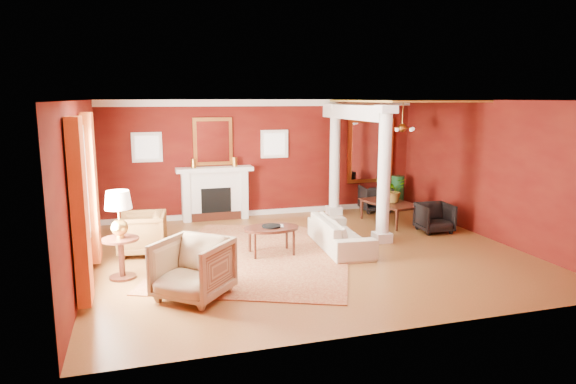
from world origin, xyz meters
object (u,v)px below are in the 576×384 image
object	(u,v)px
armchair_leopard	(142,231)
coffee_table	(271,229)
sofa	(340,228)
side_table	(119,220)
armchair_stripe	(193,266)
dining_table	(391,206)

from	to	relation	value
armchair_leopard	coffee_table	world-z (taller)	armchair_leopard
sofa	armchair_leopard	distance (m)	3.84
sofa	side_table	bearing A→B (deg)	102.18
armchair_stripe	side_table	world-z (taller)	side_table
side_table	armchair_leopard	bearing A→B (deg)	75.36
side_table	dining_table	size ratio (longest dim) A/B	1.01
side_table	dining_table	world-z (taller)	side_table
coffee_table	side_table	bearing A→B (deg)	-168.12
sofa	side_table	world-z (taller)	side_table
sofa	coffee_table	xyz separation A→B (m)	(-1.42, -0.02, 0.09)
armchair_stripe	side_table	distance (m)	1.65
armchair_stripe	dining_table	bearing A→B (deg)	73.93
sofa	armchair_leopard	bearing A→B (deg)	83.32
armchair_leopard	armchair_stripe	xyz separation A→B (m)	(0.70, -2.49, 0.05)
armchair_leopard	side_table	world-z (taller)	side_table
sofa	side_table	size ratio (longest dim) A/B	1.39
dining_table	armchair_leopard	bearing A→B (deg)	87.00
armchair_leopard	dining_table	world-z (taller)	armchair_leopard
coffee_table	side_table	world-z (taller)	side_table
armchair_leopard	coffee_table	bearing A→B (deg)	79.84
armchair_stripe	side_table	xyz separation A→B (m)	(-1.04, 1.19, 0.49)
armchair_leopard	armchair_stripe	world-z (taller)	armchair_stripe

